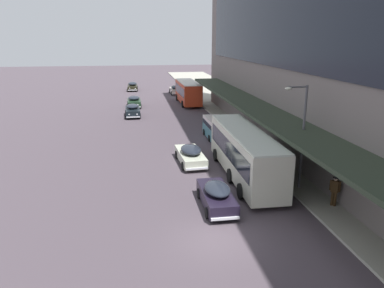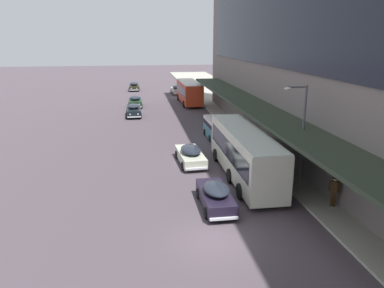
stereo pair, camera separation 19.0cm
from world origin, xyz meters
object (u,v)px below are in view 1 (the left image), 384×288
at_px(pedestrian_at_kerb, 335,189).
at_px(street_lamp, 301,130).
at_px(sedan_lead_near, 134,102).
at_px(vw_van, 215,127).
at_px(sedan_trailing_near, 190,154).
at_px(sedan_trailing_mid, 133,86).
at_px(transit_bus_kerbside_rear, 244,151).
at_px(transit_bus_kerbside_front, 188,91).
at_px(sedan_oncoming_rear, 176,90).
at_px(sedan_oncoming_front, 133,110).
at_px(sedan_far_back, 217,195).

relative_size(pedestrian_at_kerb, street_lamp, 0.28).
relative_size(sedan_lead_near, vw_van, 0.96).
xyz_separation_m(sedan_trailing_near, sedan_trailing_mid, (-4.37, 43.49, 0.02)).
bearing_deg(transit_bus_kerbside_rear, transit_bus_kerbside_front, 89.05).
distance_m(pedestrian_at_kerb, street_lamp, 4.23).
relative_size(transit_bus_kerbside_front, sedan_oncoming_rear, 1.94).
bearing_deg(sedan_oncoming_rear, sedan_trailing_near, -94.73).
distance_m(sedan_oncoming_rear, sedan_lead_near, 13.96).
xyz_separation_m(sedan_trailing_near, street_lamp, (6.07, -6.27, 3.31)).
height_order(sedan_oncoming_rear, sedan_oncoming_front, sedan_oncoming_front).
relative_size(sedan_oncoming_rear, sedan_lead_near, 1.12).
distance_m(sedan_far_back, sedan_lead_near, 34.34).
distance_m(transit_bus_kerbside_rear, vw_van, 11.10).
bearing_deg(street_lamp, sedan_oncoming_rear, 93.81).
xyz_separation_m(transit_bus_kerbside_rear, vw_van, (0.33, 11.07, -0.87)).
distance_m(sedan_trailing_near, sedan_oncoming_rear, 37.97).
bearing_deg(sedan_oncoming_rear, sedan_far_back, -93.51).
relative_size(transit_bus_kerbside_rear, sedan_oncoming_rear, 2.33).
height_order(sedan_far_back, sedan_oncoming_front, sedan_oncoming_front).
xyz_separation_m(transit_bus_kerbside_front, transit_bus_kerbside_rear, (-0.51, -30.86, 0.07)).
bearing_deg(sedan_far_back, sedan_lead_near, 97.58).
distance_m(sedan_lead_near, vw_van, 20.09).
bearing_deg(sedan_trailing_near, street_lamp, -45.91).
bearing_deg(sedan_far_back, vw_van, 77.99).
height_order(transit_bus_kerbside_front, street_lamp, street_lamp).
relative_size(transit_bus_kerbside_front, vw_van, 2.09).
bearing_deg(transit_bus_kerbside_front, sedan_oncoming_front, -135.34).
height_order(sedan_trailing_near, pedestrian_at_kerb, pedestrian_at_kerb).
height_order(transit_bus_kerbside_rear, sedan_trailing_mid, transit_bus_kerbside_rear).
xyz_separation_m(vw_van, street_lamp, (2.45, -13.74, 2.96)).
bearing_deg(sedan_trailing_mid, pedestrian_at_kerb, -77.78).
bearing_deg(transit_bus_kerbside_front, sedan_lead_near, -170.84).
distance_m(sedan_lead_near, street_lamp, 34.00).
distance_m(sedan_trailing_near, sedan_lead_near, 26.31).
distance_m(sedan_oncoming_front, vw_van, 14.17).
xyz_separation_m(sedan_trailing_near, sedan_oncoming_front, (-4.45, 19.11, 0.03)).
bearing_deg(sedan_oncoming_rear, sedan_lead_near, -121.77).
relative_size(sedan_oncoming_front, sedan_lead_near, 0.97).
distance_m(transit_bus_kerbside_rear, pedestrian_at_kerb, 6.81).
height_order(transit_bus_kerbside_front, sedan_trailing_near, transit_bus_kerbside_front).
relative_size(sedan_oncoming_rear, pedestrian_at_kerb, 2.66).
height_order(transit_bus_kerbside_front, vw_van, transit_bus_kerbside_front).
distance_m(vw_van, street_lamp, 14.27).
xyz_separation_m(sedan_trailing_mid, sedan_oncoming_rear, (7.50, -5.65, -0.02)).
distance_m(transit_bus_kerbside_rear, sedan_oncoming_rear, 41.45).
distance_m(sedan_trailing_mid, pedestrian_at_kerb, 53.93).
height_order(vw_van, street_lamp, street_lamp).
height_order(transit_bus_kerbside_rear, sedan_oncoming_front, transit_bus_kerbside_rear).
relative_size(sedan_trailing_mid, sedan_oncoming_rear, 0.98).
bearing_deg(sedan_trailing_mid, street_lamp, -78.14).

